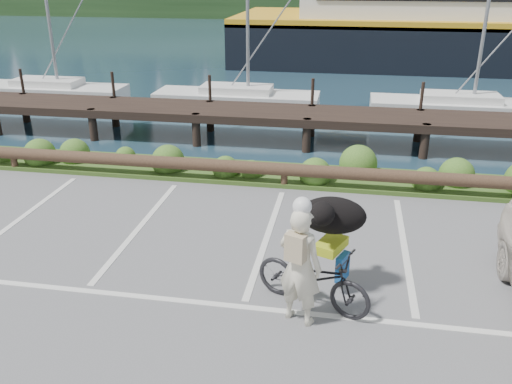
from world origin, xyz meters
TOP-DOWN VIEW (x-y plane):
  - ground at (0.00, 0.00)m, footprint 72.00×72.00m
  - harbor_backdrop at (0.40, 78.42)m, footprint 170.00×160.00m
  - vegetation_strip at (0.00, 5.30)m, footprint 34.00×1.60m
  - log_rail at (0.00, 4.60)m, footprint 32.00×0.30m
  - bicycle at (1.03, -0.15)m, footprint 2.00×1.33m
  - cyclist at (0.87, -0.56)m, footprint 0.78×0.66m
  - dog at (1.27, 0.41)m, footprint 0.87×1.16m

SIDE VIEW (x-z plane):
  - harbor_backdrop at x=0.40m, z-range -15.00..15.00m
  - ground at x=0.00m, z-range 0.00..0.00m
  - log_rail at x=0.00m, z-range -0.30..0.30m
  - vegetation_strip at x=0.00m, z-range 0.00..0.10m
  - bicycle at x=1.03m, z-range 0.00..0.99m
  - cyclist at x=0.87m, z-range 0.00..1.83m
  - dog at x=1.27m, z-range 0.99..1.60m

